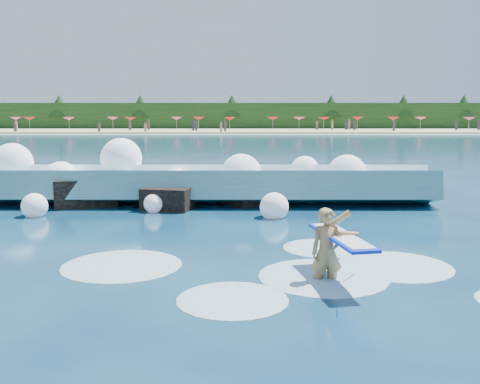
% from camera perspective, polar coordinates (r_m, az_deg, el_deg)
% --- Properties ---
extents(ground, '(200.00, 200.00, 0.00)m').
position_cam_1_polar(ground, '(11.90, -7.32, -7.14)').
color(ground, '#082242').
rests_on(ground, ground).
extents(beach, '(140.00, 20.00, 0.40)m').
position_cam_1_polar(beach, '(89.43, -0.85, 6.52)').
color(beach, tan).
rests_on(beach, ground).
extents(wet_band, '(140.00, 5.00, 0.08)m').
position_cam_1_polar(wet_band, '(78.44, -0.99, 6.13)').
color(wet_band, silver).
rests_on(wet_band, ground).
extents(treeline, '(140.00, 4.00, 5.00)m').
position_cam_1_polar(treeline, '(99.38, -0.75, 8.03)').
color(treeline, black).
rests_on(treeline, ground).
extents(breaking_wave, '(19.43, 2.96, 1.67)m').
position_cam_1_polar(breaking_wave, '(19.42, -8.83, 0.65)').
color(breaking_wave, teal).
rests_on(breaking_wave, ground).
extents(rock_cluster, '(8.05, 3.05, 1.21)m').
position_cam_1_polar(rock_cluster, '(18.74, -8.51, -0.24)').
color(rock_cluster, black).
rests_on(rock_cluster, ground).
extents(surfer_with_board, '(1.09, 2.91, 1.71)m').
position_cam_1_polar(surfer_with_board, '(10.29, 9.58, -6.03)').
color(surfer_with_board, '#A47D4C').
rests_on(surfer_with_board, ground).
extents(wave_spray, '(14.92, 4.52, 2.41)m').
position_cam_1_polar(wave_spray, '(19.21, -9.10, 2.06)').
color(wave_spray, white).
rests_on(wave_spray, ground).
extents(surf_foam, '(9.33, 5.48, 0.13)m').
position_cam_1_polar(surf_foam, '(10.98, 4.87, -8.44)').
color(surf_foam, silver).
rests_on(surf_foam, ground).
extents(beach_umbrellas, '(111.27, 6.60, 0.50)m').
position_cam_1_polar(beach_umbrellas, '(91.69, -0.83, 7.84)').
color(beach_umbrellas, '#148271').
rests_on(beach_umbrellas, ground).
extents(beachgoers, '(104.30, 11.73, 1.94)m').
position_cam_1_polar(beachgoers, '(85.87, 0.79, 7.04)').
color(beachgoers, '#3F332D').
rests_on(beachgoers, ground).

